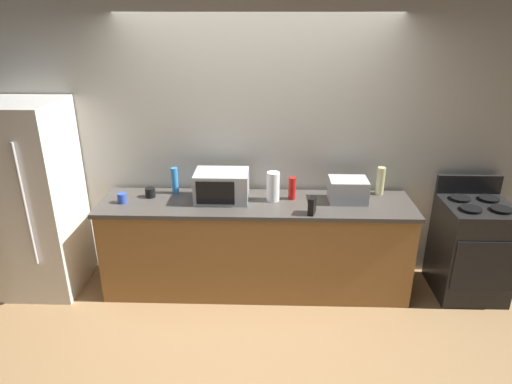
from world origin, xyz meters
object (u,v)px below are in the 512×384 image
(cordless_phone, at_px, (312,206))
(bottle_spray_cleaner, at_px, (175,181))
(microwave, at_px, (222,186))
(mug_blue, at_px, (122,198))
(mug_black, at_px, (150,193))
(toaster_oven, at_px, (348,190))
(paper_towel_roll, at_px, (273,187))
(refrigerator, at_px, (33,199))
(bottle_vinegar, at_px, (380,181))
(bottle_hot_sauce, at_px, (292,188))
(stove_range, at_px, (471,248))

(cordless_phone, distance_m, bottle_spray_cleaner, 1.33)
(microwave, relative_size, mug_blue, 5.33)
(cordless_phone, distance_m, mug_black, 1.50)
(toaster_oven, height_order, paper_towel_roll, paper_towel_roll)
(refrigerator, xyz_separation_m, cordless_phone, (2.53, -0.23, 0.07))
(refrigerator, distance_m, mug_blue, 0.85)
(paper_towel_roll, distance_m, mug_blue, 1.36)
(bottle_vinegar, xyz_separation_m, mug_blue, (-2.36, -0.28, -0.09))
(bottle_hot_sauce, bearing_deg, bottle_spray_cleaner, 174.34)
(cordless_phone, bearing_deg, microwave, 178.06)
(refrigerator, xyz_separation_m, bottle_spray_cleaner, (1.28, 0.20, 0.13))
(refrigerator, relative_size, mug_black, 19.36)
(mug_black, bearing_deg, cordless_phone, -12.48)
(microwave, bearing_deg, refrigerator, -178.42)
(stove_range, xyz_separation_m, mug_blue, (-3.20, -0.05, 0.48))
(microwave, distance_m, paper_towel_roll, 0.46)
(toaster_oven, relative_size, bottle_spray_cleaner, 1.35)
(stove_range, xyz_separation_m, cordless_phone, (-1.52, -0.23, 0.51))
(toaster_oven, distance_m, cordless_phone, 0.45)
(microwave, relative_size, bottle_spray_cleaner, 1.91)
(stove_range, relative_size, bottle_vinegar, 4.10)
(paper_towel_roll, relative_size, cordless_phone, 1.80)
(microwave, relative_size, bottle_hot_sauce, 2.31)
(stove_range, relative_size, paper_towel_roll, 4.00)
(toaster_oven, bearing_deg, refrigerator, -178.80)
(microwave, bearing_deg, bottle_spray_cleaner, 161.81)
(toaster_oven, height_order, mug_blue, toaster_oven)
(toaster_oven, relative_size, cordless_phone, 2.27)
(mug_blue, bearing_deg, toaster_oven, 3.02)
(bottle_hot_sauce, bearing_deg, toaster_oven, -3.40)
(microwave, bearing_deg, bottle_hot_sauce, 3.76)
(bottle_hot_sauce, distance_m, mug_black, 1.31)
(refrigerator, xyz_separation_m, toaster_oven, (2.88, 0.06, 0.10))
(paper_towel_roll, distance_m, cordless_phone, 0.44)
(stove_range, height_order, microwave, microwave)
(bottle_hot_sauce, relative_size, bottle_vinegar, 0.79)
(stove_range, distance_m, mug_black, 3.02)
(microwave, bearing_deg, mug_blue, -173.92)
(refrigerator, bearing_deg, bottle_spray_cleaner, 8.83)
(bottle_hot_sauce, bearing_deg, refrigerator, -177.83)
(microwave, distance_m, mug_black, 0.68)
(toaster_oven, bearing_deg, bottle_hot_sauce, 176.60)
(paper_towel_roll, relative_size, bottle_hot_sauce, 1.30)
(mug_black, bearing_deg, microwave, -3.80)
(refrigerator, xyz_separation_m, mug_black, (1.07, 0.09, 0.04))
(toaster_oven, distance_m, mug_black, 1.81)
(bottle_hot_sauce, relative_size, mug_blue, 2.31)
(bottle_vinegar, height_order, mug_black, bottle_vinegar)
(toaster_oven, bearing_deg, microwave, -179.39)
(microwave, relative_size, mug_black, 5.16)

